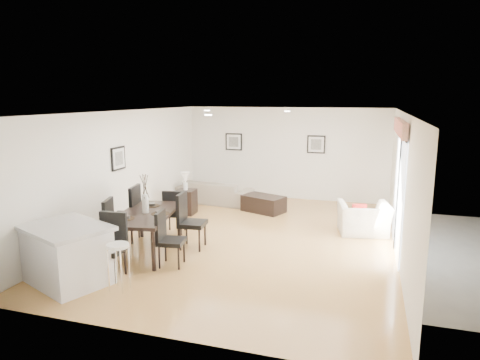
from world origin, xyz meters
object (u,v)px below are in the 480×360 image
(kitchen_island, at_px, (67,254))
(bar_stool, at_px, (118,251))
(dining_table, at_px, (146,217))
(side_table, at_px, (186,202))
(dining_chair_wfar, at_px, (130,210))
(dining_chair_enear, at_px, (167,235))
(dining_chair_wnear, at_px, (102,225))
(armchair, at_px, (364,219))
(dining_chair_head, at_px, (111,241))
(sofa, at_px, (215,192))
(dining_chair_foot, at_px, (174,210))
(dining_chair_efar, at_px, (188,217))
(coffee_table, at_px, (264,204))

(kitchen_island, xyz_separation_m, bar_stool, (0.95, 0.00, 0.16))
(dining_table, bearing_deg, kitchen_island, -118.96)
(side_table, height_order, kitchen_island, kitchen_island)
(dining_chair_wfar, distance_m, dining_chair_enear, 1.67)
(dining_chair_wnear, bearing_deg, armchair, 105.34)
(dining_chair_wfar, xyz_separation_m, dining_chair_enear, (1.35, -0.99, -0.10))
(armchair, xyz_separation_m, dining_chair_wfar, (-4.70, -1.90, 0.31))
(dining_chair_wfar, relative_size, dining_chair_head, 1.09)
(dining_chair_wnear, xyz_separation_m, kitchen_island, (0.14, -1.18, -0.14))
(kitchen_island, bearing_deg, dining_chair_wfar, 116.19)
(sofa, xyz_separation_m, dining_table, (0.12, -4.15, 0.40))
(dining_chair_enear, relative_size, dining_chair_foot, 1.01)
(armchair, distance_m, side_table, 4.47)
(kitchen_island, bearing_deg, armchair, 64.13)
(sofa, relative_size, dining_chair_efar, 1.92)
(dining_table, bearing_deg, dining_chair_head, -101.08)
(bar_stool, bearing_deg, kitchen_island, -180.00)
(dining_chair_efar, xyz_separation_m, side_table, (-1.09, 2.33, -0.31))
(armchair, distance_m, dining_chair_enear, 4.43)
(dining_chair_efar, relative_size, bar_stool, 1.49)
(dining_chair_efar, bearing_deg, dining_chair_wnear, 119.35)
(dining_chair_wfar, relative_size, side_table, 1.87)
(kitchen_island, bearing_deg, dining_chair_efar, 82.84)
(sofa, xyz_separation_m, dining_chair_head, (0.12, -5.33, 0.29))
(dining_chair_wfar, xyz_separation_m, coffee_table, (2.13, 3.10, -0.45))
(sofa, bearing_deg, kitchen_island, 93.02)
(sofa, distance_m, dining_chair_enear, 4.72)
(armchair, bearing_deg, kitchen_island, 30.16)
(armchair, height_order, dining_chair_enear, dining_chair_enear)
(dining_table, relative_size, dining_chair_head, 1.89)
(dining_chair_enear, distance_m, side_table, 3.48)
(armchair, bearing_deg, dining_chair_foot, 5.48)
(dining_table, relative_size, dining_chair_wfar, 1.73)
(armchair, relative_size, dining_chair_enear, 1.07)
(armchair, relative_size, dining_chair_efar, 0.96)
(dining_chair_head, relative_size, dining_chair_foot, 1.10)
(sofa, height_order, bar_stool, bar_stool)
(dining_chair_wnear, distance_m, coffee_table, 4.60)
(coffee_table, bearing_deg, bar_stool, -80.28)
(dining_chair_enear, bearing_deg, dining_chair_head, 126.71)
(coffee_table, bearing_deg, kitchen_island, -89.90)
(coffee_table, height_order, bar_stool, bar_stool)
(coffee_table, bearing_deg, side_table, -136.10)
(side_table, bearing_deg, dining_table, -81.51)
(dining_chair_head, xyz_separation_m, bar_stool, (0.42, -0.44, 0.04))
(dining_table, distance_m, dining_chair_wfar, 0.83)
(dining_chair_wfar, relative_size, dining_chair_foot, 1.20)
(dining_chair_enear, relative_size, dining_chair_efar, 0.89)
(dining_table, xyz_separation_m, kitchen_island, (-0.54, -1.63, -0.23))
(armchair, xyz_separation_m, dining_table, (-4.03, -2.40, 0.37))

